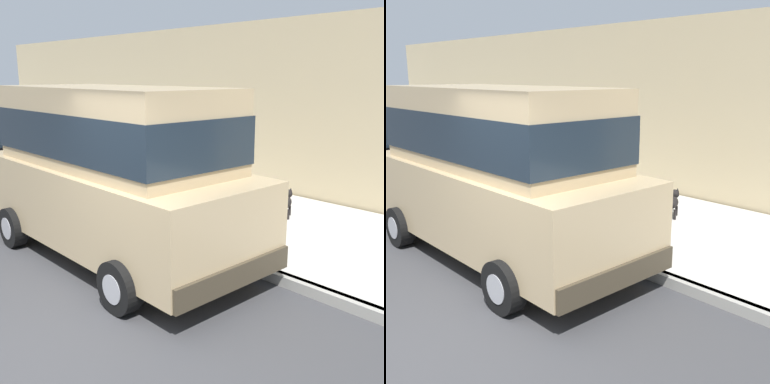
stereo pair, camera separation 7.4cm
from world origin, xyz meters
The scene contains 6 objects.
ground_plane centered at (0.00, 0.00, 0.00)m, with size 80.00×80.00×0.00m, color #38383A.
curb centered at (3.20, 0.00, 0.07)m, with size 0.16×64.00×0.14m, color gray.
sidewalk centered at (5.00, 0.00, 0.07)m, with size 3.60×64.00×0.14m, color #B7B5AD.
car_tan_van centered at (2.17, 1.71, 1.39)m, with size 2.17×4.92×2.52m.
dog_black centered at (5.40, 0.93, 0.43)m, with size 0.68×0.44×0.49m.
building_facade centered at (7.10, 5.31, 1.92)m, with size 0.50×20.00×3.83m, color tan.
Camera 2 is at (-1.56, -4.02, 2.68)m, focal length 44.23 mm.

